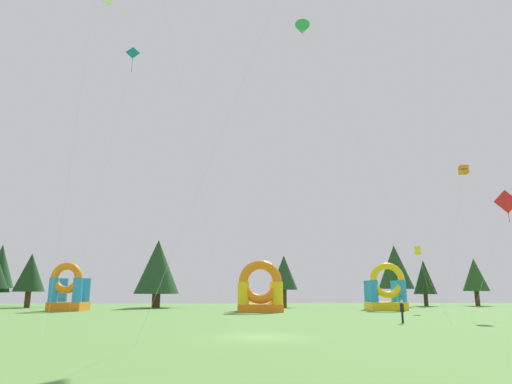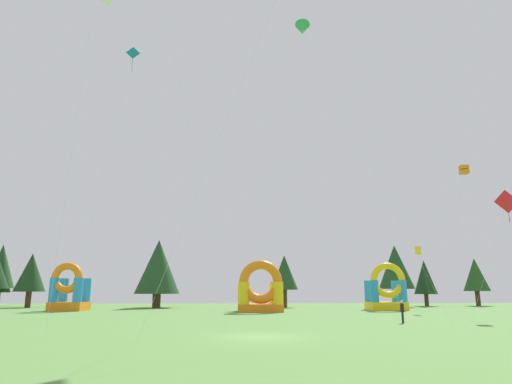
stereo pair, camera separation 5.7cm
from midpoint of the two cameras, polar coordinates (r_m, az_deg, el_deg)
ground_plane at (r=26.25m, az=0.58°, el=-18.03°), size 120.00×120.00×0.00m
kite_teal_diamond at (r=46.88m, az=-15.52°, el=16.39°), size 6.05×4.33×25.62m
kite_red_diamond at (r=39.81m, az=29.54°, el=-1.15°), size 3.01×3.40×9.93m
kite_green_delta at (r=41.81m, az=5.99°, el=19.96°), size 11.19×1.93×25.65m
kite_yellow_box at (r=56.64m, az=20.01°, el=-7.05°), size 1.72×0.74×7.57m
kite_orange_box at (r=54.04m, az=25.06°, el=2.57°), size 3.94×0.95×15.89m
person_far_side at (r=38.16m, az=18.22°, el=-14.09°), size 0.32×0.32×1.73m
inflatable_orange_dome at (r=60.68m, az=16.37°, el=-12.27°), size 4.64×3.70×5.93m
inflatable_blue_arch at (r=54.01m, az=0.58°, el=-12.84°), size 5.28×4.80×5.96m
inflatable_yellow_castle at (r=61.22m, az=-22.76°, el=-11.81°), size 4.00×4.17×5.85m
tree_row_3 at (r=80.05m, az=-29.78°, el=-8.26°), size 4.29×4.29×9.43m
tree_row_5 at (r=74.22m, az=-26.80°, el=-9.19°), size 4.36×4.36×7.78m
tree_row_6 at (r=67.35m, az=-12.39°, el=-9.31°), size 6.44×6.44×9.71m
tree_row_7 at (r=67.14m, az=3.67°, el=-10.26°), size 3.97×3.97×7.54m
tree_row_8 at (r=71.61m, az=17.42°, el=-9.16°), size 5.29×5.29×9.18m
tree_row_9 at (r=76.89m, az=20.78°, el=-10.15°), size 3.54×3.54×7.13m
tree_row_10 at (r=81.43m, az=26.26°, el=-9.48°), size 4.06×4.06×7.51m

